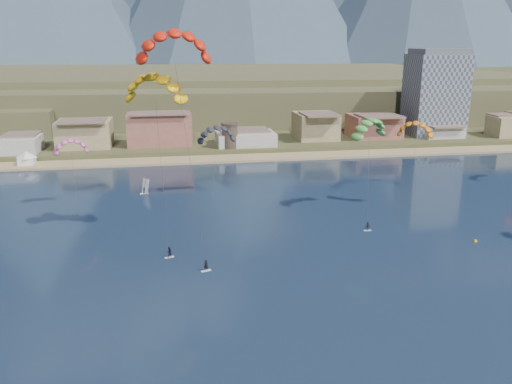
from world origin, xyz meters
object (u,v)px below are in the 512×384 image
at_px(apartment_tower, 435,93).
at_px(kitesurfer_green, 370,126).
at_px(kitesurfer_yellow, 155,84).
at_px(buoy, 475,241).
at_px(kitesurfer_red, 174,41).
at_px(windsurfer, 145,189).
at_px(watchtower, 230,135).

bearing_deg(apartment_tower, kitesurfer_green, -125.48).
relative_size(kitesurfer_yellow, buoy, 49.29).
distance_m(kitesurfer_red, buoy, 66.87).
bearing_deg(windsurfer, apartment_tower, 28.65).
bearing_deg(windsurfer, kitesurfer_green, -24.61).
bearing_deg(windsurfer, buoy, -34.99).
bearing_deg(watchtower, windsurfer, -121.15).
bearing_deg(kitesurfer_red, windsurfer, 103.07).
bearing_deg(buoy, apartment_tower, 66.90).
distance_m(kitesurfer_yellow, windsurfer, 41.09).
height_order(apartment_tower, kitesurfer_red, kitesurfer_red).
relative_size(kitesurfer_red, kitesurfer_green, 1.76).
relative_size(kitesurfer_red, kitesurfer_yellow, 1.24).
relative_size(kitesurfer_yellow, kitesurfer_green, 1.42).
relative_size(apartment_tower, windsurfer, 8.49).
distance_m(kitesurfer_yellow, buoy, 67.17).
xyz_separation_m(watchtower, kitesurfer_yellow, (-22.51, -74.09, 22.87)).
bearing_deg(windsurfer, watchtower, 58.85).
xyz_separation_m(apartment_tower, kitesurfer_green, (-57.65, -80.89, 1.44)).
height_order(watchtower, kitesurfer_red, kitesurfer_red).
distance_m(apartment_tower, kitesurfer_yellow, 135.64).
relative_size(watchtower, kitesurfer_yellow, 0.26).
bearing_deg(kitesurfer_red, watchtower, 76.59).
bearing_deg(kitesurfer_red, kitesurfer_yellow, 127.79).
bearing_deg(buoy, kitesurfer_red, 170.05).
height_order(kitesurfer_red, kitesurfer_yellow, kitesurfer_red).
distance_m(apartment_tower, buoy, 112.86).
height_order(kitesurfer_green, buoy, kitesurfer_green).
distance_m(kitesurfer_red, windsurfer, 50.20).
distance_m(apartment_tower, kitesurfer_red, 136.92).
bearing_deg(buoy, windsurfer, 145.01).
bearing_deg(kitesurfer_green, windsurfer, 155.39).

